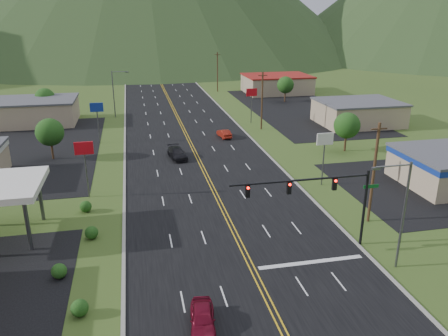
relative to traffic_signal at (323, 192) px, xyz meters
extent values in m
cylinder|color=black|center=(4.02, 0.00, -1.83)|extent=(0.24, 0.24, 7.00)
cylinder|color=black|center=(-1.98, 0.00, 1.27)|extent=(12.00, 0.18, 0.18)
cube|color=#0C591E|center=(4.42, 0.00, 0.17)|extent=(1.40, 0.06, 0.30)
cube|color=black|center=(1.02, 0.00, 0.67)|extent=(0.35, 0.28, 1.05)
sphere|color=#FF0C05|center=(1.02, -0.18, 1.02)|extent=(0.22, 0.22, 0.22)
cube|color=black|center=(-2.98, 0.00, 0.67)|extent=(0.35, 0.28, 1.05)
sphere|color=#FF0C05|center=(-2.98, -0.18, 1.02)|extent=(0.22, 0.22, 0.22)
cube|color=black|center=(-6.48, 0.00, 0.67)|extent=(0.35, 0.28, 1.05)
sphere|color=#FF0C05|center=(-6.48, -0.18, 1.02)|extent=(0.22, 0.22, 0.22)
cylinder|color=#59595E|center=(5.02, -4.00, -0.83)|extent=(0.20, 0.20, 9.00)
cylinder|color=#59595E|center=(3.58, -4.00, 3.47)|extent=(2.88, 0.12, 0.12)
cube|color=#59595E|center=(2.14, -4.00, 3.37)|extent=(0.60, 0.25, 0.18)
cylinder|color=#59595E|center=(-18.48, 56.00, -0.83)|extent=(0.20, 0.20, 9.00)
cylinder|color=#59595E|center=(-17.04, 56.00, 3.47)|extent=(2.88, 0.12, 0.12)
cube|color=#59595E|center=(-15.60, 56.00, 3.37)|extent=(0.60, 0.25, 0.18)
cylinder|color=#59595E|center=(-24.48, 5.00, -2.83)|extent=(0.36, 0.36, 5.00)
cylinder|color=#59595E|center=(-24.48, 11.00, -2.83)|extent=(0.36, 0.36, 5.00)
cube|color=tan|center=(-34.48, 54.00, -3.23)|extent=(18.00, 11.00, 4.20)
cube|color=#4C4C51|center=(-34.48, 54.00, -0.98)|extent=(18.40, 11.40, 0.30)
cube|color=tan|center=(25.52, 41.00, -3.33)|extent=(14.00, 11.00, 4.00)
cube|color=#4C4C51|center=(25.52, 41.00, -1.18)|extent=(14.40, 11.40, 0.30)
cube|color=tan|center=(21.52, 76.00, -3.23)|extent=(16.00, 12.00, 4.20)
cube|color=maroon|center=(21.52, 76.00, -0.98)|extent=(16.40, 12.40, 0.30)
cylinder|color=#59595E|center=(-20.48, 16.00, -2.83)|extent=(0.16, 0.16, 5.00)
cube|color=red|center=(-20.48, 16.00, 0.37)|extent=(2.00, 0.18, 1.40)
cylinder|color=#59595E|center=(-20.48, 38.00, -2.83)|extent=(0.16, 0.16, 5.00)
cube|color=navy|center=(-20.48, 38.00, 0.37)|extent=(2.00, 0.18, 1.40)
cylinder|color=#59595E|center=(6.52, 14.00, -2.83)|extent=(0.16, 0.16, 5.00)
cube|color=white|center=(6.52, 14.00, 0.37)|extent=(2.00, 0.18, 1.40)
cylinder|color=#59595E|center=(6.52, 46.00, -2.83)|extent=(0.16, 0.16, 5.00)
cube|color=red|center=(6.52, 46.00, 0.37)|extent=(2.00, 0.18, 1.40)
cylinder|color=#382314|center=(-26.48, 31.00, -3.83)|extent=(0.30, 0.30, 3.00)
sphere|color=#113D13|center=(-26.48, 31.00, -1.43)|extent=(3.84, 3.84, 3.84)
cylinder|color=#382314|center=(-31.48, 58.00, -3.83)|extent=(0.30, 0.30, 3.00)
sphere|color=#113D13|center=(-31.48, 58.00, -1.43)|extent=(3.84, 3.84, 3.84)
cylinder|color=#382314|center=(15.52, 26.00, -3.83)|extent=(0.30, 0.30, 3.00)
sphere|color=#113D13|center=(15.52, 26.00, -1.43)|extent=(3.84, 3.84, 3.84)
cylinder|color=#382314|center=(19.52, 64.00, -3.83)|extent=(0.30, 0.30, 3.00)
sphere|color=#113D13|center=(19.52, 64.00, -1.43)|extent=(3.84, 3.84, 3.84)
cylinder|color=#382314|center=(7.02, 4.00, -0.33)|extent=(0.28, 0.28, 10.00)
cube|color=#382314|center=(7.02, 4.00, 4.07)|extent=(1.60, 0.12, 0.12)
cylinder|color=#382314|center=(7.02, 41.00, -0.33)|extent=(0.28, 0.28, 10.00)
cube|color=#382314|center=(7.02, 41.00, 4.07)|extent=(1.60, 0.12, 0.12)
cylinder|color=#382314|center=(7.02, 81.00, -0.33)|extent=(0.28, 0.28, 10.00)
cube|color=#382314|center=(7.02, 81.00, 4.07)|extent=(1.60, 0.12, 0.12)
cylinder|color=#382314|center=(7.02, 121.00, -0.33)|extent=(0.28, 0.28, 10.00)
cube|color=#382314|center=(7.02, 121.00, 4.07)|extent=(1.60, 0.12, 0.12)
imported|color=maroon|center=(-11.52, -7.93, -4.64)|extent=(2.10, 4.19, 1.37)
imported|color=black|center=(-9.31, 27.59, -4.60)|extent=(2.76, 5.26, 1.45)
imported|color=maroon|center=(-0.56, 36.94, -4.67)|extent=(1.91, 4.13, 1.31)
camera|label=1|loc=(-15.01, -31.13, 14.15)|focal=35.00mm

